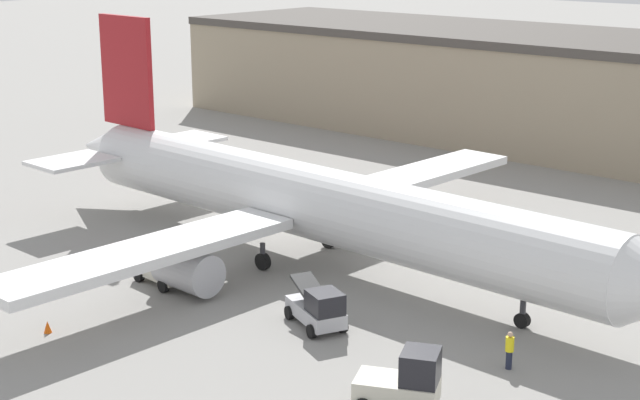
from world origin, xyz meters
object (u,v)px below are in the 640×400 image
(belt_loader_truck, at_px, (318,308))
(pushback_tug, at_px, (405,383))
(airplane, at_px, (306,201))
(baggage_tug, at_px, (167,265))
(safety_cone_near, at_px, (48,327))
(ground_crew_worker, at_px, (509,349))

(belt_loader_truck, distance_m, pushback_tug, 8.46)
(belt_loader_truck, bearing_deg, airplane, 158.61)
(baggage_tug, height_order, pushback_tug, pushback_tug)
(baggage_tug, bearing_deg, safety_cone_near, -79.25)
(ground_crew_worker, relative_size, belt_loader_truck, 0.43)
(airplane, relative_size, pushback_tug, 12.04)
(airplane, bearing_deg, baggage_tug, -109.16)
(airplane, height_order, baggage_tug, airplane)
(pushback_tug, height_order, safety_cone_near, pushback_tug)
(baggage_tug, xyz_separation_m, pushback_tug, (17.00, -2.90, 0.06))
(pushback_tug, bearing_deg, safety_cone_near, 170.22)
(belt_loader_truck, relative_size, safety_cone_near, 6.84)
(airplane, bearing_deg, ground_crew_worker, -14.89)
(baggage_tug, distance_m, safety_cone_near, 7.62)
(airplane, distance_m, belt_loader_truck, 9.57)
(ground_crew_worker, bearing_deg, pushback_tug, 4.54)
(ground_crew_worker, distance_m, pushback_tug, 5.76)
(airplane, height_order, ground_crew_worker, airplane)
(baggage_tug, bearing_deg, ground_crew_worker, 13.34)
(airplane, xyz_separation_m, belt_loader_truck, (6.62, -6.47, -2.44))
(pushback_tug, bearing_deg, baggage_tug, 144.54)
(ground_crew_worker, xyz_separation_m, safety_cone_near, (-17.26, -10.30, -0.59))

